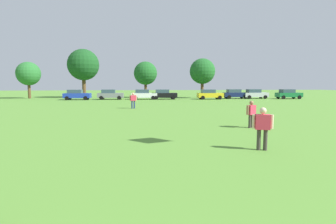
# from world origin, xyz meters

# --- Properties ---
(ground_plane) EXTENTS (160.00, 160.00, 0.00)m
(ground_plane) POSITION_xyz_m (0.00, 30.00, 0.00)
(ground_plane) COLOR #568C33
(adult_bystander) EXTENTS (0.79, 0.47, 1.73)m
(adult_bystander) POSITION_xyz_m (6.07, 10.12, 1.03)
(adult_bystander) COLOR #3F3833
(adult_bystander) RESTS_ON ground
(bystander_near_trees) EXTENTS (0.69, 0.53, 1.65)m
(bystander_near_trees) POSITION_xyz_m (7.89, 15.50, 0.98)
(bystander_near_trees) COLOR #3F3833
(bystander_near_trees) RESTS_ON ground
(bystander_midfield) EXTENTS (0.80, 0.42, 1.71)m
(bystander_midfield) POSITION_xyz_m (0.46, 29.08, 1.02)
(bystander_midfield) COLOR navy
(bystander_midfield) RESTS_ON ground
(parked_car_blue_0) EXTENTS (4.30, 2.02, 1.68)m
(parked_car_blue_0) POSITION_xyz_m (-9.19, 45.74, 0.86)
(parked_car_blue_0) COLOR #1E38AD
(parked_car_blue_0) RESTS_ON ground
(parked_car_gray_1) EXTENTS (4.30, 2.02, 1.68)m
(parked_car_gray_1) POSITION_xyz_m (-3.81, 46.25, 0.86)
(parked_car_gray_1) COLOR slate
(parked_car_gray_1) RESTS_ON ground
(parked_car_white_2) EXTENTS (4.30, 2.02, 1.68)m
(parked_car_white_2) POSITION_xyz_m (1.84, 45.81, 0.86)
(parked_car_white_2) COLOR white
(parked_car_white_2) RESTS_ON ground
(parked_car_black_3) EXTENTS (4.30, 2.02, 1.68)m
(parked_car_black_3) POSITION_xyz_m (5.27, 45.85, 0.86)
(parked_car_black_3) COLOR black
(parked_car_black_3) RESTS_ON ground
(parked_car_yellow_4) EXTENTS (4.30, 2.02, 1.68)m
(parked_car_yellow_4) POSITION_xyz_m (13.07, 45.04, 0.86)
(parked_car_yellow_4) COLOR yellow
(parked_car_yellow_4) RESTS_ON ground
(parked_car_navy_5) EXTENTS (4.30, 2.02, 1.68)m
(parked_car_navy_5) POSITION_xyz_m (18.05, 46.31, 0.86)
(parked_car_navy_5) COLOR #141E4C
(parked_car_navy_5) RESTS_ON ground
(parked_car_silver_6) EXTENTS (4.30, 2.02, 1.68)m
(parked_car_silver_6) POSITION_xyz_m (21.61, 46.10, 0.86)
(parked_car_silver_6) COLOR silver
(parked_car_silver_6) RESTS_ON ground
(parked_car_green_7) EXTENTS (4.30, 2.02, 1.68)m
(parked_car_green_7) POSITION_xyz_m (27.21, 44.86, 0.86)
(parked_car_green_7) COLOR #196B38
(parked_car_green_7) RESTS_ON ground
(tree_far_left) EXTENTS (4.21, 4.21, 6.56)m
(tree_far_left) POSITION_xyz_m (-18.69, 50.98, 4.43)
(tree_far_left) COLOR brown
(tree_far_left) RESTS_ON ground
(tree_left) EXTENTS (5.87, 5.87, 9.15)m
(tree_left) POSITION_xyz_m (-9.35, 52.59, 6.17)
(tree_left) COLOR brown
(tree_left) RESTS_ON ground
(tree_right) EXTENTS (4.38, 4.38, 6.82)m
(tree_right) POSITION_xyz_m (2.29, 51.35, 4.60)
(tree_right) COLOR brown
(tree_right) RESTS_ON ground
(tree_far_right) EXTENTS (4.67, 4.67, 7.27)m
(tree_far_right) POSITION_xyz_m (12.67, 48.90, 4.91)
(tree_far_right) COLOR brown
(tree_far_right) RESTS_ON ground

